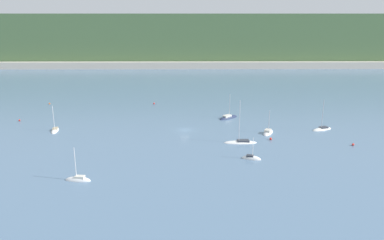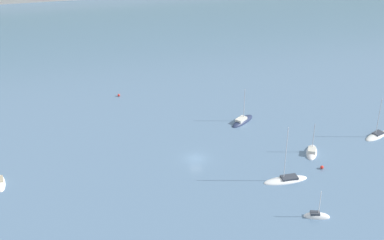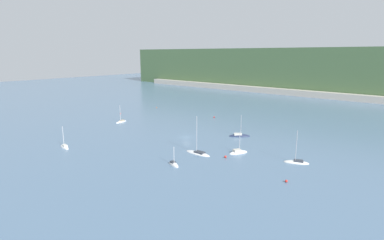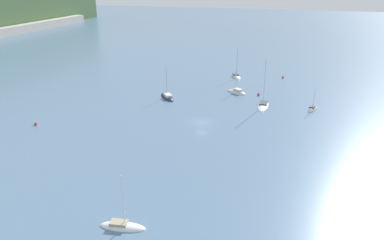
{
  "view_description": "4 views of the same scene",
  "coord_description": "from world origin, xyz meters",
  "px_view_note": "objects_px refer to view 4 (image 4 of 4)",
  "views": [
    {
      "loc": [
        1.27,
        -107.0,
        33.07
      ],
      "look_at": [
        2.1,
        -0.46,
        3.29
      ],
      "focal_mm": 35.0,
      "sensor_mm": 36.0,
      "label": 1
    },
    {
      "loc": [
        -21.85,
        -91.6,
        58.22
      ],
      "look_at": [
        2.33,
        13.79,
        1.75
      ],
      "focal_mm": 50.0,
      "sensor_mm": 36.0,
      "label": 2
    },
    {
      "loc": [
        70.45,
        -79.52,
        30.09
      ],
      "look_at": [
        -10.66,
        15.82,
        2.25
      ],
      "focal_mm": 28.0,
      "sensor_mm": 36.0,
      "label": 3
    },
    {
      "loc": [
        -74.48,
        -20.97,
        30.67
      ],
      "look_at": [
        -3.1,
        1.25,
        1.57
      ],
      "focal_mm": 35.0,
      "sensor_mm": 36.0,
      "label": 4
    }
  ],
  "objects_px": {
    "sailboat_0": "(236,77)",
    "mooring_buoy_4": "(283,77)",
    "sailboat_6": "(167,97)",
    "sailboat_3": "(122,227)",
    "mooring_buoy_1": "(36,124)",
    "mooring_buoy_0": "(259,94)",
    "sailboat_5": "(312,109)",
    "sailboat_2": "(263,106)",
    "sailboat_1": "(237,93)"
  },
  "relations": [
    {
      "from": "sailboat_6",
      "to": "mooring_buoy_1",
      "type": "bearing_deg",
      "value": 102.94
    },
    {
      "from": "sailboat_6",
      "to": "sailboat_3",
      "type": "bearing_deg",
      "value": 155.22
    },
    {
      "from": "sailboat_2",
      "to": "sailboat_0",
      "type": "bearing_deg",
      "value": -156.55
    },
    {
      "from": "sailboat_5",
      "to": "mooring_buoy_4",
      "type": "distance_m",
      "value": 29.85
    },
    {
      "from": "sailboat_1",
      "to": "mooring_buoy_1",
      "type": "relative_size",
      "value": 11.68
    },
    {
      "from": "sailboat_2",
      "to": "sailboat_6",
      "type": "relative_size",
      "value": 1.37
    },
    {
      "from": "sailboat_2",
      "to": "sailboat_6",
      "type": "bearing_deg",
      "value": -89.31
    },
    {
      "from": "sailboat_1",
      "to": "mooring_buoy_0",
      "type": "relative_size",
      "value": 10.73
    },
    {
      "from": "sailboat_0",
      "to": "mooring_buoy_1",
      "type": "relative_size",
      "value": 15.46
    },
    {
      "from": "sailboat_0",
      "to": "sailboat_5",
      "type": "distance_m",
      "value": 34.58
    },
    {
      "from": "sailboat_5",
      "to": "sailboat_6",
      "type": "distance_m",
      "value": 37.12
    },
    {
      "from": "mooring_buoy_0",
      "to": "sailboat_5",
      "type": "bearing_deg",
      "value": -118.29
    },
    {
      "from": "mooring_buoy_1",
      "to": "sailboat_3",
      "type": "bearing_deg",
      "value": -127.4
    },
    {
      "from": "mooring_buoy_1",
      "to": "mooring_buoy_4",
      "type": "bearing_deg",
      "value": -40.4
    },
    {
      "from": "mooring_buoy_1",
      "to": "mooring_buoy_4",
      "type": "distance_m",
      "value": 74.62
    },
    {
      "from": "sailboat_3",
      "to": "sailboat_0",
      "type": "bearing_deg",
      "value": 82.16
    },
    {
      "from": "sailboat_0",
      "to": "mooring_buoy_4",
      "type": "height_order",
      "value": "sailboat_0"
    },
    {
      "from": "sailboat_6",
      "to": "mooring_buoy_0",
      "type": "bearing_deg",
      "value": -107.31
    },
    {
      "from": "sailboat_2",
      "to": "sailboat_6",
      "type": "height_order",
      "value": "sailboat_2"
    },
    {
      "from": "mooring_buoy_1",
      "to": "sailboat_1",
      "type": "bearing_deg",
      "value": -45.57
    },
    {
      "from": "sailboat_1",
      "to": "sailboat_6",
      "type": "height_order",
      "value": "sailboat_6"
    },
    {
      "from": "sailboat_3",
      "to": "mooring_buoy_0",
      "type": "bearing_deg",
      "value": 73.55
    },
    {
      "from": "sailboat_2",
      "to": "mooring_buoy_4",
      "type": "relative_size",
      "value": 18.96
    },
    {
      "from": "sailboat_2",
      "to": "sailboat_5",
      "type": "bearing_deg",
      "value": 93.86
    },
    {
      "from": "sailboat_3",
      "to": "sailboat_6",
      "type": "bearing_deg",
      "value": 96.46
    },
    {
      "from": "sailboat_1",
      "to": "mooring_buoy_0",
      "type": "height_order",
      "value": "sailboat_1"
    },
    {
      "from": "sailboat_0",
      "to": "mooring_buoy_0",
      "type": "relative_size",
      "value": 14.2
    },
    {
      "from": "mooring_buoy_0",
      "to": "mooring_buoy_1",
      "type": "height_order",
      "value": "mooring_buoy_0"
    },
    {
      "from": "sailboat_6",
      "to": "sailboat_2",
      "type": "bearing_deg",
      "value": -127.81
    },
    {
      "from": "mooring_buoy_0",
      "to": "mooring_buoy_1",
      "type": "xyz_separation_m",
      "value": [
        -36.08,
        43.51,
        -0.03
      ]
    },
    {
      "from": "mooring_buoy_4",
      "to": "mooring_buoy_1",
      "type": "bearing_deg",
      "value": 139.6
    },
    {
      "from": "sailboat_3",
      "to": "sailboat_6",
      "type": "xyz_separation_m",
      "value": [
        53.11,
        13.93,
        0.01
      ]
    },
    {
      "from": "sailboat_3",
      "to": "mooring_buoy_0",
      "type": "xyz_separation_m",
      "value": [
        62.46,
        -9.01,
        0.26
      ]
    },
    {
      "from": "sailboat_2",
      "to": "mooring_buoy_0",
      "type": "distance_m",
      "value": 8.92
    },
    {
      "from": "sailboat_2",
      "to": "mooring_buoy_0",
      "type": "bearing_deg",
      "value": -165.87
    },
    {
      "from": "sailboat_2",
      "to": "sailboat_3",
      "type": "xyz_separation_m",
      "value": [
        -53.85,
        11.33,
        -0.0
      ]
    },
    {
      "from": "sailboat_2",
      "to": "sailboat_5",
      "type": "relative_size",
      "value": 1.97
    },
    {
      "from": "sailboat_1",
      "to": "sailboat_6",
      "type": "bearing_deg",
      "value": 57.76
    },
    {
      "from": "sailboat_6",
      "to": "mooring_buoy_4",
      "type": "relative_size",
      "value": 13.83
    },
    {
      "from": "sailboat_1",
      "to": "sailboat_5",
      "type": "relative_size",
      "value": 1.21
    },
    {
      "from": "sailboat_0",
      "to": "sailboat_3",
      "type": "height_order",
      "value": "sailboat_0"
    },
    {
      "from": "sailboat_0",
      "to": "sailboat_6",
      "type": "bearing_deg",
      "value": -51.29
    },
    {
      "from": "sailboat_3",
      "to": "sailboat_5",
      "type": "bearing_deg",
      "value": 58.88
    },
    {
      "from": "sailboat_2",
      "to": "mooring_buoy_1",
      "type": "xyz_separation_m",
      "value": [
        -27.47,
        45.83,
        0.23
      ]
    },
    {
      "from": "sailboat_1",
      "to": "sailboat_0",
      "type": "bearing_deg",
      "value": -51.4
    },
    {
      "from": "sailboat_6",
      "to": "mooring_buoy_1",
      "type": "distance_m",
      "value": 33.73
    },
    {
      "from": "sailboat_1",
      "to": "sailboat_2",
      "type": "distance_m",
      "value": 12.48
    },
    {
      "from": "mooring_buoy_0",
      "to": "mooring_buoy_1",
      "type": "relative_size",
      "value": 1.09
    },
    {
      "from": "sailboat_5",
      "to": "sailboat_2",
      "type": "bearing_deg",
      "value": 112.47
    },
    {
      "from": "mooring_buoy_4",
      "to": "sailboat_2",
      "type": "bearing_deg",
      "value": 175.08
    }
  ]
}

